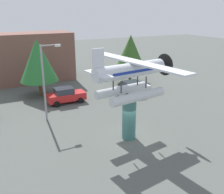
{
  "coord_description": "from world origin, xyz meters",
  "views": [
    {
      "loc": [
        -9.76,
        -16.2,
        9.92
      ],
      "look_at": [
        0.0,
        3.0,
        2.61
      ],
      "focal_mm": 41.29,
      "sensor_mm": 36.0,
      "label": 1
    }
  ],
  "objects_px": {
    "floatplane_monument": "(131,76)",
    "streetlight_primary": "(46,77)",
    "tree_east": "(38,60)",
    "storefront_building": "(25,58)",
    "car_mid_red": "(66,95)",
    "tree_center_back": "(130,54)",
    "display_pedestal": "(129,118)",
    "car_far_silver": "(133,88)"
  },
  "relations": [
    {
      "from": "car_far_silver",
      "to": "storefront_building",
      "type": "height_order",
      "value": "storefront_building"
    },
    {
      "from": "car_mid_red",
      "to": "tree_center_back",
      "type": "height_order",
      "value": "tree_center_back"
    },
    {
      "from": "display_pedestal",
      "to": "storefront_building",
      "type": "height_order",
      "value": "storefront_building"
    },
    {
      "from": "floatplane_monument",
      "to": "storefront_building",
      "type": "bearing_deg",
      "value": 93.19
    },
    {
      "from": "display_pedestal",
      "to": "car_mid_red",
      "type": "relative_size",
      "value": 0.83
    },
    {
      "from": "floatplane_monument",
      "to": "car_mid_red",
      "type": "xyz_separation_m",
      "value": [
        -2.15,
        10.41,
        -4.27
      ]
    },
    {
      "from": "car_mid_red",
      "to": "tree_center_back",
      "type": "bearing_deg",
      "value": 21.05
    },
    {
      "from": "tree_east",
      "to": "car_mid_red",
      "type": "bearing_deg",
      "value": -62.82
    },
    {
      "from": "storefront_building",
      "to": "tree_center_back",
      "type": "relative_size",
      "value": 1.98
    },
    {
      "from": "tree_east",
      "to": "tree_center_back",
      "type": "distance_m",
      "value": 12.76
    },
    {
      "from": "tree_east",
      "to": "streetlight_primary",
      "type": "bearing_deg",
      "value": -96.7
    },
    {
      "from": "car_mid_red",
      "to": "tree_east",
      "type": "height_order",
      "value": "tree_east"
    },
    {
      "from": "display_pedestal",
      "to": "floatplane_monument",
      "type": "distance_m",
      "value": 3.41
    },
    {
      "from": "tree_east",
      "to": "car_far_silver",
      "type": "bearing_deg",
      "value": -25.57
    },
    {
      "from": "car_mid_red",
      "to": "streetlight_primary",
      "type": "bearing_deg",
      "value": -127.29
    },
    {
      "from": "floatplane_monument",
      "to": "car_far_silver",
      "type": "relative_size",
      "value": 2.49
    },
    {
      "from": "tree_center_back",
      "to": "floatplane_monument",
      "type": "bearing_deg",
      "value": -120.69
    },
    {
      "from": "display_pedestal",
      "to": "tree_east",
      "type": "relative_size",
      "value": 0.51
    },
    {
      "from": "tree_east",
      "to": "floatplane_monument",
      "type": "bearing_deg",
      "value": -73.89
    },
    {
      "from": "streetlight_primary",
      "to": "tree_east",
      "type": "distance_m",
      "value": 7.61
    },
    {
      "from": "floatplane_monument",
      "to": "storefront_building",
      "type": "height_order",
      "value": "floatplane_monument"
    },
    {
      "from": "car_far_silver",
      "to": "tree_east",
      "type": "distance_m",
      "value": 11.69
    },
    {
      "from": "storefront_building",
      "to": "floatplane_monument",
      "type": "bearing_deg",
      "value": -78.67
    },
    {
      "from": "display_pedestal",
      "to": "tree_center_back",
      "type": "distance_m",
      "value": 17.19
    },
    {
      "from": "storefront_building",
      "to": "tree_east",
      "type": "relative_size",
      "value": 1.95
    },
    {
      "from": "floatplane_monument",
      "to": "streetlight_primary",
      "type": "height_order",
      "value": "floatplane_monument"
    },
    {
      "from": "display_pedestal",
      "to": "storefront_building",
      "type": "relative_size",
      "value": 0.26
    },
    {
      "from": "storefront_building",
      "to": "tree_center_back",
      "type": "distance_m",
      "value": 15.02
    },
    {
      "from": "car_mid_red",
      "to": "storefront_building",
      "type": "bearing_deg",
      "value": 101.01
    },
    {
      "from": "display_pedestal",
      "to": "storefront_building",
      "type": "bearing_deg",
      "value": 100.99
    },
    {
      "from": "car_far_silver",
      "to": "tree_center_back",
      "type": "distance_m",
      "value": 6.65
    },
    {
      "from": "car_mid_red",
      "to": "tree_east",
      "type": "relative_size",
      "value": 0.62
    },
    {
      "from": "car_far_silver",
      "to": "streetlight_primary",
      "type": "xyz_separation_m",
      "value": [
        -10.97,
        -2.73,
        3.27
      ]
    },
    {
      "from": "floatplane_monument",
      "to": "storefront_building",
      "type": "xyz_separation_m",
      "value": [
        -4.4,
        21.98,
        -1.71
      ]
    },
    {
      "from": "storefront_building",
      "to": "tree_east",
      "type": "bearing_deg",
      "value": -87.84
    },
    {
      "from": "floatplane_monument",
      "to": "car_mid_red",
      "type": "bearing_deg",
      "value": 93.53
    },
    {
      "from": "floatplane_monument",
      "to": "car_mid_red",
      "type": "distance_m",
      "value": 11.46
    },
    {
      "from": "car_mid_red",
      "to": "display_pedestal",
      "type": "bearing_deg",
      "value": -79.03
    },
    {
      "from": "tree_center_back",
      "to": "streetlight_primary",
      "type": "bearing_deg",
      "value": -149.95
    },
    {
      "from": "display_pedestal",
      "to": "tree_center_back",
      "type": "bearing_deg",
      "value": 58.97
    },
    {
      "from": "storefront_building",
      "to": "tree_center_back",
      "type": "xyz_separation_m",
      "value": [
        13.05,
        -7.41,
        0.67
      ]
    },
    {
      "from": "car_mid_red",
      "to": "floatplane_monument",
      "type": "bearing_deg",
      "value": -78.33
    }
  ]
}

